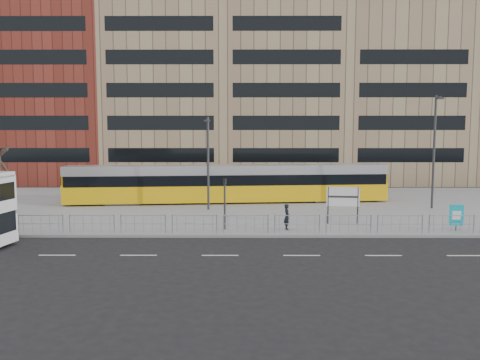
{
  "coord_description": "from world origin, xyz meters",
  "views": [
    {
      "loc": [
        -0.94,
        -26.41,
        5.89
      ],
      "look_at": [
        -1.06,
        6.0,
        2.74
      ],
      "focal_mm": 35.0,
      "sensor_mm": 36.0,
      "label": 1
    }
  ],
  "objects_px": {
    "pedestrian": "(287,217)",
    "lamp_post_east": "(434,148)",
    "station_sign": "(343,198)",
    "ad_panel": "(456,216)",
    "tram": "(229,184)",
    "traffic_light_west": "(225,197)",
    "lamp_post_west": "(208,159)"
  },
  "relations": [
    {
      "from": "tram",
      "to": "ad_panel",
      "type": "height_order",
      "value": "tram"
    },
    {
      "from": "pedestrian",
      "to": "lamp_post_east",
      "type": "height_order",
      "value": "lamp_post_east"
    },
    {
      "from": "lamp_post_east",
      "to": "tram",
      "type": "bearing_deg",
      "value": 168.73
    },
    {
      "from": "station_sign",
      "to": "ad_panel",
      "type": "relative_size",
      "value": 1.52
    },
    {
      "from": "traffic_light_west",
      "to": "lamp_post_east",
      "type": "relative_size",
      "value": 0.35
    },
    {
      "from": "traffic_light_west",
      "to": "lamp_post_east",
      "type": "bearing_deg",
      "value": 48.71
    },
    {
      "from": "station_sign",
      "to": "lamp_post_west",
      "type": "bearing_deg",
      "value": 155.15
    },
    {
      "from": "lamp_post_east",
      "to": "ad_panel",
      "type": "bearing_deg",
      "value": -103.45
    },
    {
      "from": "lamp_post_west",
      "to": "lamp_post_east",
      "type": "height_order",
      "value": "lamp_post_east"
    },
    {
      "from": "tram",
      "to": "lamp_post_east",
      "type": "xyz_separation_m",
      "value": [
        16.02,
        -3.19,
        3.15
      ]
    },
    {
      "from": "ad_panel",
      "to": "pedestrian",
      "type": "height_order",
      "value": "ad_panel"
    },
    {
      "from": "tram",
      "to": "lamp_post_east",
      "type": "bearing_deg",
      "value": -16.9
    },
    {
      "from": "tram",
      "to": "pedestrian",
      "type": "height_order",
      "value": "tram"
    },
    {
      "from": "tram",
      "to": "ad_panel",
      "type": "relative_size",
      "value": 17.23
    },
    {
      "from": "pedestrian",
      "to": "station_sign",
      "type": "bearing_deg",
      "value": -73.95
    },
    {
      "from": "tram",
      "to": "station_sign",
      "type": "xyz_separation_m",
      "value": [
        7.63,
        -9.62,
        0.06
      ]
    },
    {
      "from": "ad_panel",
      "to": "traffic_light_west",
      "type": "height_order",
      "value": "traffic_light_west"
    },
    {
      "from": "ad_panel",
      "to": "tram",
      "type": "bearing_deg",
      "value": 141.69
    },
    {
      "from": "tram",
      "to": "lamp_post_west",
      "type": "bearing_deg",
      "value": -116.02
    },
    {
      "from": "station_sign",
      "to": "traffic_light_west",
      "type": "relative_size",
      "value": 0.77
    },
    {
      "from": "station_sign",
      "to": "ad_panel",
      "type": "height_order",
      "value": "station_sign"
    },
    {
      "from": "traffic_light_west",
      "to": "lamp_post_east",
      "type": "height_order",
      "value": "lamp_post_east"
    },
    {
      "from": "lamp_post_west",
      "to": "lamp_post_east",
      "type": "bearing_deg",
      "value": 2.35
    },
    {
      "from": "ad_panel",
      "to": "station_sign",
      "type": "bearing_deg",
      "value": 162.92
    },
    {
      "from": "traffic_light_west",
      "to": "pedestrian",
      "type": "bearing_deg",
      "value": 20.39
    },
    {
      "from": "traffic_light_west",
      "to": "lamp_post_west",
      "type": "height_order",
      "value": "lamp_post_west"
    },
    {
      "from": "lamp_post_east",
      "to": "lamp_post_west",
      "type": "bearing_deg",
      "value": -177.65
    },
    {
      "from": "lamp_post_west",
      "to": "lamp_post_east",
      "type": "xyz_separation_m",
      "value": [
        17.47,
        0.72,
        0.85
      ]
    },
    {
      "from": "ad_panel",
      "to": "lamp_post_west",
      "type": "height_order",
      "value": "lamp_post_west"
    },
    {
      "from": "ad_panel",
      "to": "traffic_light_west",
      "type": "xyz_separation_m",
      "value": [
        -13.88,
        0.39,
        1.05
      ]
    },
    {
      "from": "pedestrian",
      "to": "tram",
      "type": "bearing_deg",
      "value": 8.5
    },
    {
      "from": "lamp_post_west",
      "to": "traffic_light_west",
      "type": "bearing_deg",
      "value": -78.42
    }
  ]
}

